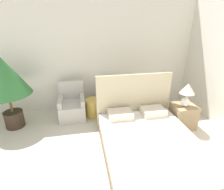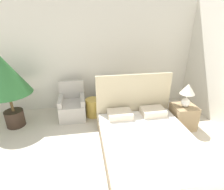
# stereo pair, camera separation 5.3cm
# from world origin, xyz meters

# --- Properties ---
(wall_back) EXTENTS (10.00, 0.06, 2.90)m
(wall_back) POSITION_xyz_m (0.00, 3.62, 1.45)
(wall_back) COLOR silver
(wall_back) RESTS_ON ground_plane
(bed) EXTENTS (1.68, 2.12, 1.26)m
(bed) POSITION_xyz_m (0.68, 1.39, 0.25)
(bed) COLOR brown
(bed) RESTS_ON ground_plane
(armchair_near_window_left) EXTENTS (0.64, 0.69, 0.89)m
(armchair_near_window_left) POSITION_xyz_m (-0.73, 2.98, 0.27)
(armchair_near_window_left) COLOR #B7B2A8
(armchair_near_window_left) RESTS_ON ground_plane
(armchair_near_window_right) EXTENTS (0.71, 0.76, 0.89)m
(armchair_near_window_right) POSITION_xyz_m (0.33, 2.98, 0.27)
(armchair_near_window_right) COLOR #B7B2A8
(armchair_near_window_right) RESTS_ON ground_plane
(potted_palm) EXTENTS (1.02, 1.02, 1.67)m
(potted_palm) POSITION_xyz_m (-2.05, 2.80, 1.18)
(potted_palm) COLOR #38281E
(potted_palm) RESTS_ON ground_plane
(nightstand) EXTENTS (0.50, 0.48, 0.56)m
(nightstand) POSITION_xyz_m (1.79, 2.07, 0.28)
(nightstand) COLOR #937A56
(nightstand) RESTS_ON ground_plane
(table_lamp) EXTENTS (0.32, 0.32, 0.53)m
(table_lamp) POSITION_xyz_m (1.77, 2.04, 0.89)
(table_lamp) COLOR white
(table_lamp) RESTS_ON nightstand
(side_table) EXTENTS (0.39, 0.39, 0.46)m
(side_table) POSITION_xyz_m (-0.20, 2.97, 0.23)
(side_table) COLOR gold
(side_table) RESTS_ON ground_plane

